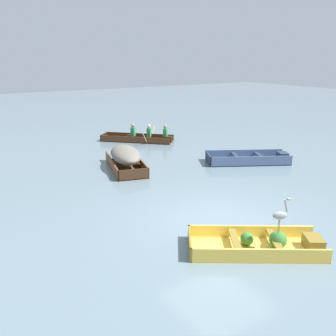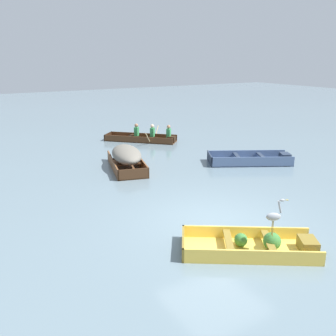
# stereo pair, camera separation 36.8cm
# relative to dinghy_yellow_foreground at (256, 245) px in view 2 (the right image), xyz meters

# --- Properties ---
(ground_plane) EXTENTS (80.00, 80.00, 0.00)m
(ground_plane) POSITION_rel_dinghy_yellow_foreground_xyz_m (0.23, 1.70, -0.13)
(ground_plane) COLOR slate
(dinghy_yellow_foreground) EXTENTS (3.09, 2.60, 0.43)m
(dinghy_yellow_foreground) POSITION_rel_dinghy_yellow_foreground_xyz_m (0.00, 0.00, 0.00)
(dinghy_yellow_foreground) COLOR #E5BC47
(dinghy_yellow_foreground) RESTS_ON ground
(skiff_slate_blue_near_moored) EXTENTS (3.42, 2.58, 0.40)m
(skiff_slate_blue_near_moored) POSITION_rel_dinghy_yellow_foreground_xyz_m (4.94, 5.33, 0.00)
(skiff_slate_blue_near_moored) COLOR #475B7F
(skiff_slate_blue_near_moored) RESTS_ON ground
(skiff_wooden_brown_mid_moored) EXTENTS (1.86, 3.12, 0.85)m
(skiff_wooden_brown_mid_moored) POSITION_rel_dinghy_yellow_foreground_xyz_m (0.27, 7.32, 0.35)
(skiff_wooden_brown_mid_moored) COLOR brown
(skiff_wooden_brown_mid_moored) RESTS_ON ground
(rowboat_dark_varnish_with_crew) EXTENTS (3.24, 3.24, 0.89)m
(rowboat_dark_varnish_with_crew) POSITION_rel_dinghy_yellow_foreground_xyz_m (3.10, 11.18, 0.06)
(rowboat_dark_varnish_with_crew) COLOR #4C2D19
(rowboat_dark_varnish_with_crew) RESTS_ON ground
(heron_on_dinghy) EXTENTS (0.44, 0.27, 0.84)m
(heron_on_dinghy) POSITION_rel_dinghy_yellow_foreground_xyz_m (0.21, -0.25, 0.77)
(heron_on_dinghy) COLOR olive
(heron_on_dinghy) RESTS_ON dinghy_yellow_foreground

